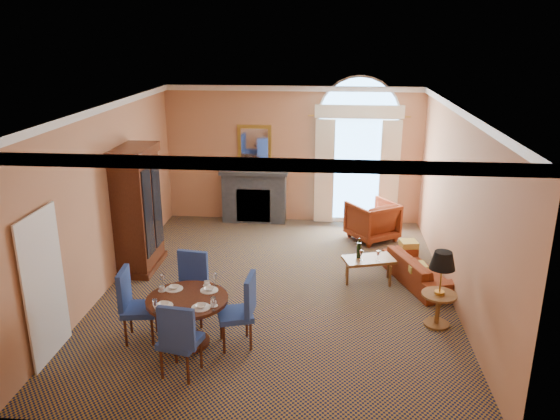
# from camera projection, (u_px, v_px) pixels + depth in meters

# --- Properties ---
(ground) EXTENTS (7.50, 7.50, 0.00)m
(ground) POSITION_uv_depth(u_px,v_px,m) (277.00, 288.00, 9.76)
(ground) COLOR #141B3E
(ground) RESTS_ON ground
(room_envelope) EXTENTS (6.04, 7.52, 3.45)m
(room_envelope) POSITION_uv_depth(u_px,v_px,m) (279.00, 142.00, 9.61)
(room_envelope) COLOR tan
(room_envelope) RESTS_ON ground
(armoire) EXTENTS (0.68, 1.21, 2.37)m
(armoire) POSITION_uv_depth(u_px,v_px,m) (137.00, 211.00, 10.26)
(armoire) COLOR #3D1A0E
(armoire) RESTS_ON ground
(dining_table) EXTENTS (1.18, 1.18, 0.94)m
(dining_table) POSITION_uv_depth(u_px,v_px,m) (188.00, 310.00, 7.84)
(dining_table) COLOR #3D1A0E
(dining_table) RESTS_ON ground
(dining_chair_north) EXTENTS (0.55, 0.56, 1.10)m
(dining_chair_north) POSITION_uv_depth(u_px,v_px,m) (193.00, 282.00, 8.56)
(dining_chair_north) COLOR navy
(dining_chair_north) RESTS_ON ground
(dining_chair_south) EXTENTS (0.58, 0.58, 1.10)m
(dining_chair_south) POSITION_uv_depth(u_px,v_px,m) (179.00, 336.00, 7.02)
(dining_chair_south) COLOR navy
(dining_chair_south) RESTS_ON ground
(dining_chair_east) EXTENTS (0.61, 0.61, 1.10)m
(dining_chair_east) POSITION_uv_depth(u_px,v_px,m) (242.00, 306.00, 7.79)
(dining_chair_east) COLOR navy
(dining_chair_east) RESTS_ON ground
(dining_chair_west) EXTENTS (0.56, 0.56, 1.10)m
(dining_chair_west) POSITION_uv_depth(u_px,v_px,m) (132.00, 300.00, 7.96)
(dining_chair_west) COLOR navy
(dining_chair_west) RESTS_ON ground
(sofa) EXTENTS (1.24, 1.87, 0.51)m
(sofa) POSITION_uv_depth(u_px,v_px,m) (420.00, 270.00, 9.87)
(sofa) COLOR maroon
(sofa) RESTS_ON ground
(armchair) EXTENTS (1.28, 1.29, 0.85)m
(armchair) POSITION_uv_depth(u_px,v_px,m) (372.00, 221.00, 11.92)
(armchair) COLOR maroon
(armchair) RESTS_ON ground
(coffee_table) EXTENTS (1.01, 0.74, 0.83)m
(coffee_table) POSITION_uv_depth(u_px,v_px,m) (368.00, 260.00, 9.87)
(coffee_table) COLOR brown
(coffee_table) RESTS_ON ground
(side_table) EXTENTS (0.54, 0.54, 1.21)m
(side_table) POSITION_uv_depth(u_px,v_px,m) (441.00, 279.00, 8.27)
(side_table) COLOR brown
(side_table) RESTS_ON ground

